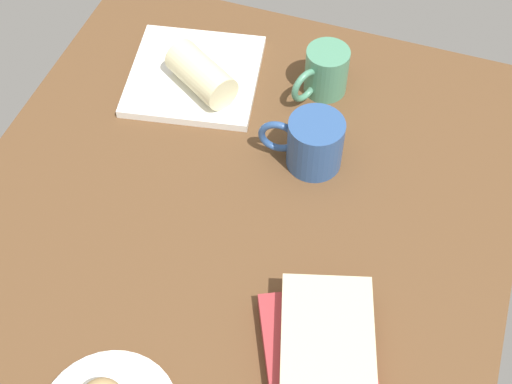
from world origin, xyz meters
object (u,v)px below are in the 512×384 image
coffee_mug (325,72)px  second_mug (313,143)px  book_stack (322,350)px  square_plate (194,76)px  sauce_cup (184,50)px  breakfast_wrap (201,74)px

coffee_mug → second_mug: (17.33, 2.75, 0.23)cm
book_stack → second_mug: second_mug is taller
book_stack → square_plate: bearing=-140.7°
square_plate → second_mug: bearing=65.3°
coffee_mug → square_plate: bearing=-78.1°
square_plate → sauce_cup: size_ratio=5.30×
square_plate → second_mug: 29.72cm
square_plate → sauce_cup: bearing=-137.2°
coffee_mug → book_stack: bearing=15.4°
sauce_cup → second_mug: bearing=61.9°
sauce_cup → second_mug: 34.55cm
breakfast_wrap → square_plate: bearing=74.7°
second_mug → breakfast_wrap: bearing=-111.0°
square_plate → breakfast_wrap: bearing=42.8°
square_plate → second_mug: size_ratio=1.64×
sauce_cup → coffee_mug: 27.75cm
sauce_cup → breakfast_wrap: breakfast_wrap is taller
breakfast_wrap → book_stack: (43.67, 35.37, -2.15)cm
breakfast_wrap → coffee_mug: (-8.21, 21.05, -0.18)cm
book_stack → coffee_mug: size_ratio=2.00×
book_stack → second_mug: 36.51cm
sauce_cup → breakfast_wrap: size_ratio=0.33×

